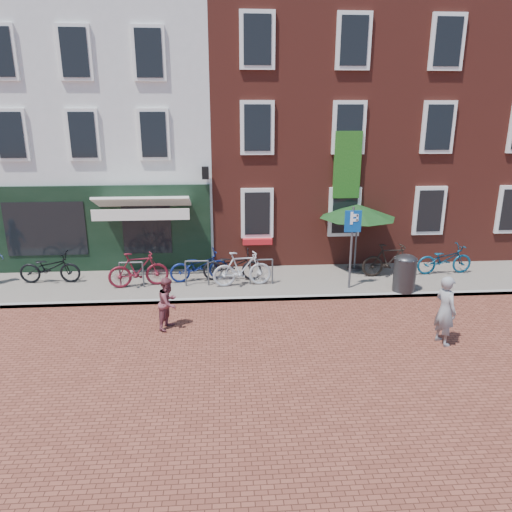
{
  "coord_description": "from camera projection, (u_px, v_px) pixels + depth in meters",
  "views": [
    {
      "loc": [
        -0.69,
        -12.99,
        5.37
      ],
      "look_at": [
        0.26,
        0.12,
        1.36
      ],
      "focal_mm": 33.76,
      "sensor_mm": 36.0,
      "label": 1
    }
  ],
  "objects": [
    {
      "name": "parking_sign",
      "position": [
        352.0,
        235.0,
        14.34
      ],
      "size": [
        0.5,
        0.08,
        2.53
      ],
      "color": "#4C4C4F",
      "rests_on": "sidewalk"
    },
    {
      "name": "boy",
      "position": [
        168.0,
        303.0,
        12.16
      ],
      "size": [
        0.73,
        0.81,
        1.35
      ],
      "primitive_type": "imported",
      "rotation": [
        0.0,
        0.0,
        1.16
      ],
      "color": "brown",
      "rests_on": "ground"
    },
    {
      "name": "woman",
      "position": [
        445.0,
        310.0,
        11.3
      ],
      "size": [
        0.57,
        0.71,
        1.69
      ],
      "primitive_type": "imported",
      "rotation": [
        0.0,
        0.0,
        1.87
      ],
      "color": "gray",
      "rests_on": "ground"
    },
    {
      "name": "building_brick_mid",
      "position": [
        287.0,
        119.0,
        19.36
      ],
      "size": [
        6.0,
        8.0,
        10.0
      ],
      "primitive_type": "cube",
      "color": "maroon",
      "rests_on": "ground"
    },
    {
      "name": "bicycle_3",
      "position": [
        242.0,
        269.0,
        14.86
      ],
      "size": [
        1.87,
        0.71,
        1.1
      ],
      "primitive_type": "imported",
      "rotation": [
        0.0,
        0.0,
        1.68
      ],
      "color": "#AFAEB1",
      "rests_on": "sidewalk"
    },
    {
      "name": "litter_bin",
      "position": [
        405.0,
        271.0,
        14.41
      ],
      "size": [
        0.66,
        0.66,
        1.22
      ],
      "color": "#303032",
      "rests_on": "sidewalk"
    },
    {
      "name": "bicycle_4",
      "position": [
        232.0,
        265.0,
        15.37
      ],
      "size": [
        1.91,
        0.74,
        0.99
      ],
      "primitive_type": "imported",
      "rotation": [
        0.0,
        0.0,
        1.53
      ],
      "color": "black",
      "rests_on": "sidewalk"
    },
    {
      "name": "bicycle_0",
      "position": [
        50.0,
        268.0,
        15.14
      ],
      "size": [
        1.9,
        0.71,
        0.99
      ],
      "primitive_type": "imported",
      "rotation": [
        0.0,
        0.0,
        1.54
      ],
      "color": "black",
      "rests_on": "sidewalk"
    },
    {
      "name": "bicycle_6",
      "position": [
        444.0,
        259.0,
        15.99
      ],
      "size": [
        1.92,
        0.77,
        0.99
      ],
      "primitive_type": "imported",
      "rotation": [
        0.0,
        0.0,
        1.63
      ],
      "color": "navy",
      "rests_on": "sidewalk"
    },
    {
      "name": "bicycle_2",
      "position": [
        199.0,
        266.0,
        15.33
      ],
      "size": [
        1.98,
        1.05,
        0.99
      ],
      "primitive_type": "imported",
      "rotation": [
        0.0,
        0.0,
        1.79
      ],
      "color": "navy",
      "rests_on": "sidewalk"
    },
    {
      "name": "bicycle_5",
      "position": [
        390.0,
        260.0,
        15.7
      ],
      "size": [
        1.83,
        0.52,
        1.1
      ],
      "primitive_type": "imported",
      "rotation": [
        0.0,
        0.0,
        1.57
      ],
      "color": "black",
      "rests_on": "sidewalk"
    },
    {
      "name": "sidewalk",
      "position": [
        276.0,
        282.0,
        15.49
      ],
      "size": [
        24.0,
        3.0,
        0.1
      ],
      "primitive_type": "cube",
      "color": "slate",
      "rests_on": "ground"
    },
    {
      "name": "building_brick_right",
      "position": [
        431.0,
        119.0,
        19.77
      ],
      "size": [
        6.0,
        8.0,
        10.0
      ],
      "primitive_type": "cube",
      "color": "maroon",
      "rests_on": "ground"
    },
    {
      "name": "bicycle_1",
      "position": [
        138.0,
        270.0,
        14.78
      ],
      "size": [
        1.89,
        0.85,
        1.1
      ],
      "primitive_type": "imported",
      "rotation": [
        0.0,
        0.0,
        1.76
      ],
      "color": "maroon",
      "rests_on": "sidewalk"
    },
    {
      "name": "parasol",
      "position": [
        358.0,
        208.0,
        15.91
      ],
      "size": [
        2.55,
        2.55,
        2.37
      ],
      "color": "#4C4C4F",
      "rests_on": "sidewalk"
    },
    {
      "name": "ground",
      "position": [
        248.0,
        302.0,
        14.01
      ],
      "size": [
        80.0,
        80.0,
        0.0
      ],
      "primitive_type": "plane",
      "color": "brown"
    },
    {
      "name": "building_stucco",
      "position": [
        111.0,
        132.0,
        19.02
      ],
      "size": [
        8.0,
        8.0,
        9.0
      ],
      "primitive_type": "cube",
      "color": "silver",
      "rests_on": "ground"
    }
  ]
}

